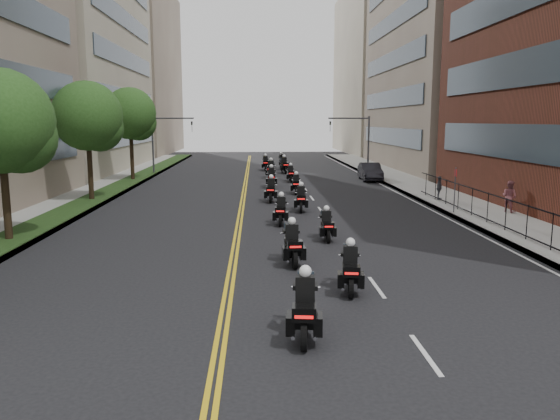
# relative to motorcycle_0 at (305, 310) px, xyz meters

# --- Properties ---
(ground) EXTENTS (160.00, 160.00, 0.00)m
(ground) POSITION_rel_motorcycle_0_xyz_m (-0.57, -1.08, -0.70)
(ground) COLOR black
(ground) RESTS_ON ground
(sidewalk_right) EXTENTS (4.00, 90.00, 0.15)m
(sidewalk_right) POSITION_rel_motorcycle_0_xyz_m (11.43, 23.92, -0.63)
(sidewalk_right) COLOR gray
(sidewalk_right) RESTS_ON ground
(sidewalk_left) EXTENTS (4.00, 90.00, 0.15)m
(sidewalk_left) POSITION_rel_motorcycle_0_xyz_m (-12.57, 23.92, -0.63)
(sidewalk_left) COLOR gray
(sidewalk_left) RESTS_ON ground
(grass_strip) EXTENTS (2.00, 90.00, 0.04)m
(grass_strip) POSITION_rel_motorcycle_0_xyz_m (-11.77, 23.92, -0.53)
(grass_strip) COLOR #1A3312
(grass_strip) RESTS_ON sidewalk_left
(building_right_tan) EXTENTS (15.11, 28.00, 30.00)m
(building_right_tan) POSITION_rel_motorcycle_0_xyz_m (20.90, 46.92, 14.30)
(building_right_tan) COLOR #7A6759
(building_right_tan) RESTS_ON ground
(building_right_far) EXTENTS (15.00, 28.00, 26.00)m
(building_right_far) POSITION_rel_motorcycle_0_xyz_m (20.93, 76.92, 12.30)
(building_right_far) COLOR gray
(building_right_far) RESTS_ON ground
(building_left_mid) EXTENTS (16.11, 28.00, 34.00)m
(building_left_mid) POSITION_rel_motorcycle_0_xyz_m (-22.55, 46.92, 16.30)
(building_left_mid) COLOR gray
(building_left_mid) RESTS_ON ground
(building_left_far) EXTENTS (16.00, 28.00, 26.00)m
(building_left_far) POSITION_rel_motorcycle_0_xyz_m (-22.57, 76.92, 12.30)
(building_left_far) COLOR #7A6759
(building_left_far) RESTS_ON ground
(iron_fence) EXTENTS (0.05, 28.00, 1.50)m
(iron_fence) POSITION_rel_motorcycle_0_xyz_m (10.43, 10.92, 0.20)
(iron_fence) COLOR black
(iron_fence) RESTS_ON sidewalk_right
(street_trees) EXTENTS (4.40, 38.40, 7.98)m
(street_trees) POSITION_rel_motorcycle_0_xyz_m (-11.62, 17.52, 4.43)
(street_trees) COLOR #312116
(street_trees) RESTS_ON ground
(traffic_signal_right) EXTENTS (4.09, 0.20, 5.60)m
(traffic_signal_right) POSITION_rel_motorcycle_0_xyz_m (8.96, 40.92, 3.00)
(traffic_signal_right) COLOR #3F3F44
(traffic_signal_right) RESTS_ON ground
(traffic_signal_left) EXTENTS (4.09, 0.20, 5.60)m
(traffic_signal_left) POSITION_rel_motorcycle_0_xyz_m (-10.11, 40.92, 3.00)
(traffic_signal_left) COLOR #3F3F44
(traffic_signal_left) RESTS_ON ground
(motorcycle_0) EXTENTS (0.69, 2.40, 1.77)m
(motorcycle_0) POSITION_rel_motorcycle_0_xyz_m (0.00, 0.00, 0.00)
(motorcycle_0) COLOR black
(motorcycle_0) RESTS_ON ground
(motorcycle_1) EXTENTS (0.67, 2.24, 1.66)m
(motorcycle_1) POSITION_rel_motorcycle_0_xyz_m (1.71, 3.56, -0.05)
(motorcycle_1) COLOR black
(motorcycle_1) RESTS_ON ground
(motorcycle_2) EXTENTS (0.58, 2.34, 1.72)m
(motorcycle_2) POSITION_rel_motorcycle_0_xyz_m (0.16, 6.88, -0.02)
(motorcycle_2) COLOR black
(motorcycle_2) RESTS_ON ground
(motorcycle_3) EXTENTS (0.47, 2.06, 1.52)m
(motorcycle_3) POSITION_rel_motorcycle_0_xyz_m (1.93, 10.86, -0.10)
(motorcycle_3) COLOR black
(motorcycle_3) RESTS_ON ground
(motorcycle_4) EXTENTS (0.62, 2.22, 1.64)m
(motorcycle_4) POSITION_rel_motorcycle_0_xyz_m (0.11, 14.63, -0.05)
(motorcycle_4) COLOR black
(motorcycle_4) RESTS_ON ground
(motorcycle_5) EXTENTS (0.60, 2.31, 1.70)m
(motorcycle_5) POSITION_rel_motorcycle_0_xyz_m (1.45, 18.58, -0.03)
(motorcycle_5) COLOR black
(motorcycle_5) RESTS_ON ground
(motorcycle_6) EXTENTS (0.61, 2.38, 1.76)m
(motorcycle_6) POSITION_rel_motorcycle_0_xyz_m (-0.18, 22.41, -0.01)
(motorcycle_6) COLOR black
(motorcycle_6) RESTS_ON ground
(motorcycle_7) EXTENTS (0.60, 2.18, 1.61)m
(motorcycle_7) POSITION_rel_motorcycle_0_xyz_m (1.72, 26.12, -0.07)
(motorcycle_7) COLOR black
(motorcycle_7) RESTS_ON ground
(motorcycle_8) EXTENTS (0.57, 2.46, 1.82)m
(motorcycle_8) POSITION_rel_motorcycle_0_xyz_m (0.06, 29.87, 0.02)
(motorcycle_8) COLOR black
(motorcycle_8) RESTS_ON ground
(motorcycle_9) EXTENTS (0.50, 2.19, 1.62)m
(motorcycle_9) POSITION_rel_motorcycle_0_xyz_m (1.82, 33.84, -0.06)
(motorcycle_9) COLOR black
(motorcycle_9) RESTS_ON ground
(motorcycle_10) EXTENTS (0.68, 2.51, 1.86)m
(motorcycle_10) POSITION_rel_motorcycle_0_xyz_m (0.22, 36.94, 0.03)
(motorcycle_10) COLOR black
(motorcycle_10) RESTS_ON ground
(motorcycle_11) EXTENTS (0.74, 2.51, 1.86)m
(motorcycle_11) POSITION_rel_motorcycle_0_xyz_m (1.66, 41.34, 0.03)
(motorcycle_11) COLOR black
(motorcycle_11) RESTS_ON ground
(motorcycle_12) EXTENTS (0.55, 2.38, 1.76)m
(motorcycle_12) POSITION_rel_motorcycle_0_xyz_m (-0.14, 44.62, -0.01)
(motorcycle_12) COLOR black
(motorcycle_12) RESTS_ON ground
(motorcycle_13) EXTENTS (0.64, 2.26, 1.67)m
(motorcycle_13) POSITION_rel_motorcycle_0_xyz_m (1.77, 48.57, -0.04)
(motorcycle_13) COLOR black
(motorcycle_13) RESTS_ON ground
(parked_sedan) EXTENTS (1.85, 4.74, 1.54)m
(parked_sedan) POSITION_rel_motorcycle_0_xyz_m (8.83, 34.56, 0.07)
(parked_sedan) COLOR black
(parked_sedan) RESTS_ON ground
(pedestrian_b) EXTENTS (1.01, 1.07, 1.75)m
(pedestrian_b) POSITION_rel_motorcycle_0_xyz_m (12.93, 16.90, 0.33)
(pedestrian_b) COLOR #9B545C
(pedestrian_b) RESTS_ON sidewalk_right
(pedestrian_c) EXTENTS (0.66, 0.96, 1.51)m
(pedestrian_c) POSITION_rel_motorcycle_0_xyz_m (10.63, 21.80, 0.21)
(pedestrian_c) COLOR #43434B
(pedestrian_c) RESTS_ON sidewalk_right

